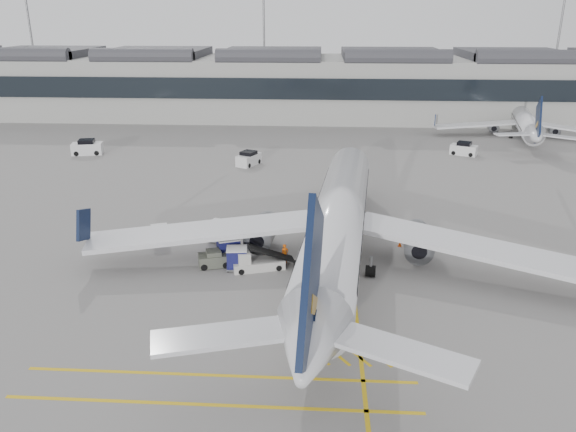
# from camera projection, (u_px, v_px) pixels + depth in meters

# --- Properties ---
(ground) EXTENTS (220.00, 220.00, 0.00)m
(ground) POSITION_uv_depth(u_px,v_px,m) (217.00, 291.00, 40.91)
(ground) COLOR gray
(ground) RESTS_ON ground
(terminal) EXTENTS (200.00, 20.45, 12.40)m
(terminal) POSITION_uv_depth(u_px,v_px,m) (283.00, 84.00, 106.17)
(terminal) COLOR #9E9E99
(terminal) RESTS_ON ground
(light_masts) EXTENTS (113.00, 0.60, 25.45)m
(light_masts) POSITION_uv_depth(u_px,v_px,m) (280.00, 34.00, 116.56)
(light_masts) COLOR slate
(light_masts) RESTS_ON ground
(apron_markings) EXTENTS (0.25, 60.00, 0.01)m
(apron_markings) POSITION_uv_depth(u_px,v_px,m) (348.00, 241.00, 49.71)
(apron_markings) COLOR gold
(apron_markings) RESTS_ON ground
(airliner_main) EXTENTS (39.89, 43.77, 11.64)m
(airliner_main) POSITION_uv_depth(u_px,v_px,m) (338.00, 223.00, 44.24)
(airliner_main) COLOR silver
(airliner_main) RESTS_ON ground
(airliner_far) EXTENTS (28.00, 30.90, 8.32)m
(airliner_far) POSITION_uv_depth(u_px,v_px,m) (525.00, 122.00, 89.47)
(airliner_far) COLOR silver
(airliner_far) RESTS_ON ground
(belt_loader) EXTENTS (5.07, 2.74, 2.01)m
(belt_loader) POSITION_uv_depth(u_px,v_px,m) (257.00, 262.00, 44.19)
(belt_loader) COLOR beige
(belt_loader) RESTS_ON ground
(baggage_cart_a) EXTENTS (2.17, 1.99, 1.86)m
(baggage_cart_a) POSITION_uv_depth(u_px,v_px,m) (219.00, 231.00, 49.31)
(baggage_cart_a) COLOR gray
(baggage_cart_a) RESTS_ON ground
(baggage_cart_b) EXTENTS (2.29, 2.11, 1.96)m
(baggage_cart_b) POSITION_uv_depth(u_px,v_px,m) (229.00, 248.00, 45.64)
(baggage_cart_b) COLOR gray
(baggage_cart_b) RESTS_ON ground
(baggage_cart_c) EXTENTS (1.85, 1.58, 1.80)m
(baggage_cart_c) POSITION_uv_depth(u_px,v_px,m) (237.00, 258.00, 44.02)
(baggage_cart_c) COLOR gray
(baggage_cart_c) RESTS_ON ground
(baggage_cart_d) EXTENTS (1.84, 1.69, 1.58)m
(baggage_cart_d) POSITION_uv_depth(u_px,v_px,m) (160.00, 234.00, 49.12)
(baggage_cart_d) COLOR gray
(baggage_cart_d) RESTS_ON ground
(ramp_agent_a) EXTENTS (0.68, 0.54, 1.63)m
(ramp_agent_a) POSITION_uv_depth(u_px,v_px,m) (285.00, 254.00, 45.12)
(ramp_agent_a) COLOR #E5590C
(ramp_agent_a) RESTS_ON ground
(ramp_agent_b) EXTENTS (0.94, 0.80, 1.71)m
(ramp_agent_b) POSITION_uv_depth(u_px,v_px,m) (266.00, 246.00, 46.44)
(ramp_agent_b) COLOR #E4490C
(ramp_agent_b) RESTS_ON ground
(pushback_tug) EXTENTS (2.71, 2.08, 1.34)m
(pushback_tug) POSITION_uv_depth(u_px,v_px,m) (214.00, 259.00, 44.68)
(pushback_tug) COLOR #54574A
(pushback_tug) RESTS_ON ground
(safety_cone_nose) EXTENTS (0.33, 0.33, 0.46)m
(safety_cone_nose) POSITION_uv_depth(u_px,v_px,m) (351.00, 190.00, 62.90)
(safety_cone_nose) COLOR #F24C0A
(safety_cone_nose) RESTS_ON ground
(safety_cone_engine) EXTENTS (0.34, 0.34, 0.48)m
(safety_cone_engine) POSITION_uv_depth(u_px,v_px,m) (400.00, 244.00, 48.54)
(safety_cone_engine) COLOR #F24C0A
(safety_cone_engine) RESTS_ON ground
(service_van_left) EXTENTS (4.46, 2.86, 2.12)m
(service_van_left) POSITION_uv_depth(u_px,v_px,m) (87.00, 148.00, 79.33)
(service_van_left) COLOR silver
(service_van_left) RESTS_ON ground
(service_van_mid) EXTENTS (3.20, 4.04, 1.86)m
(service_van_mid) POSITION_uv_depth(u_px,v_px,m) (249.00, 159.00, 73.84)
(service_van_mid) COLOR silver
(service_van_mid) RESTS_ON ground
(service_van_right) EXTENTS (3.99, 3.16, 1.84)m
(service_van_right) POSITION_uv_depth(u_px,v_px,m) (464.00, 149.00, 79.07)
(service_van_right) COLOR silver
(service_van_right) RESTS_ON ground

